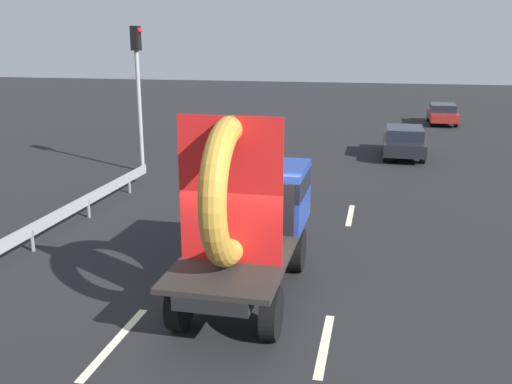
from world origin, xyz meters
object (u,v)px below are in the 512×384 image
Objects in this scene: traffic_light at (138,78)px; flatbed_truck at (250,208)px; distant_sedan at (404,141)px; oncoming_car at (442,113)px.

flatbed_truck is at bearing -55.42° from traffic_light.
traffic_light is (-6.67, 9.68, 1.91)m from flatbed_truck.
distant_sedan is 0.73× the size of traffic_light.
oncoming_car is at bearing 76.39° from flatbed_truck.
flatbed_truck reaches higher than oncoming_car.
flatbed_truck is at bearing -103.54° from distant_sedan.
flatbed_truck is 1.22× the size of distant_sedan.
distant_sedan is 1.09× the size of oncoming_car.
oncoming_car is at bearing 51.41° from traffic_light.
traffic_light is 20.96m from oncoming_car.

